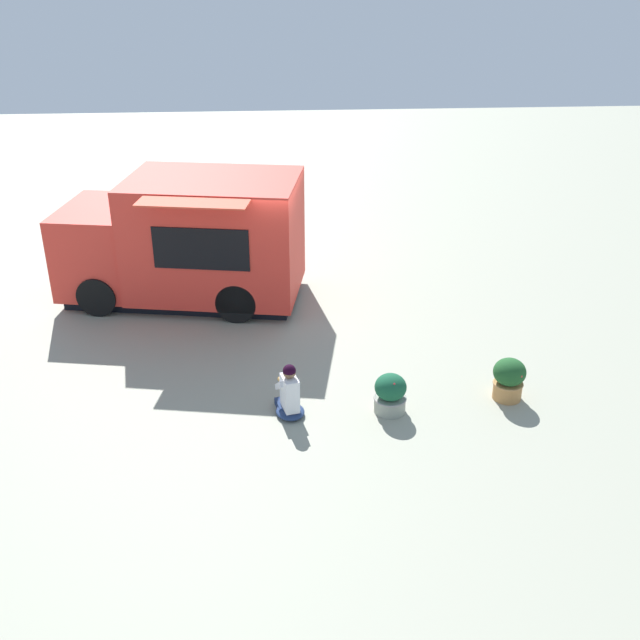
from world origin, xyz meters
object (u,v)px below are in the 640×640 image
food_truck (188,243)px  person_customer (289,395)px  planter_flowering_far (390,394)px  planter_flowering_near (509,378)px

food_truck → person_customer: food_truck is taller
planter_flowering_far → food_truck: bearing=127.2°
food_truck → planter_flowering_near: size_ratio=7.14×
person_customer → planter_flowering_near: bearing=3.5°
food_truck → planter_flowering_far: food_truck is taller
food_truck → planter_flowering_far: bearing=-52.8°
food_truck → planter_flowering_far: (3.44, -4.53, -0.88)m
person_customer → planter_flowering_far: (1.57, -0.03, -0.02)m
food_truck → planter_flowering_far: 5.76m
planter_flowering_near → person_customer: bearing=-176.5°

